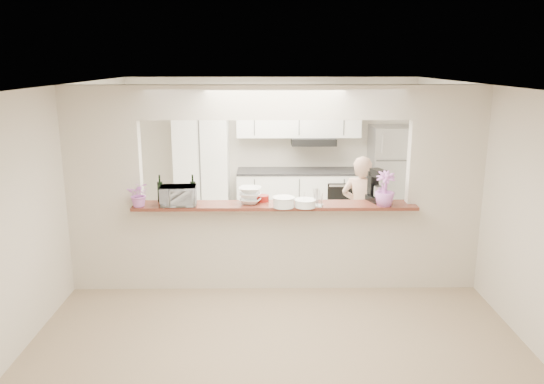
{
  "coord_description": "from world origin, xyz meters",
  "views": [
    {
      "loc": [
        -0.1,
        -6.22,
        2.77
      ],
      "look_at": [
        -0.03,
        0.3,
        1.15
      ],
      "focal_mm": 35.0,
      "sensor_mm": 36.0,
      "label": 1
    }
  ],
  "objects_px": {
    "refrigerator": "(392,176)",
    "person": "(361,211)",
    "stand_mixer": "(377,187)",
    "toaster_oven": "(178,196)"
  },
  "relations": [
    {
      "from": "refrigerator",
      "to": "toaster_oven",
      "type": "bearing_deg",
      "value": -139.33
    },
    {
      "from": "refrigerator",
      "to": "stand_mixer",
      "type": "bearing_deg",
      "value": -107.27
    },
    {
      "from": "refrigerator",
      "to": "person",
      "type": "xyz_separation_m",
      "value": [
        -0.85,
        -1.85,
        -0.09
      ]
    },
    {
      "from": "toaster_oven",
      "to": "stand_mixer",
      "type": "bearing_deg",
      "value": -0.62
    },
    {
      "from": "stand_mixer",
      "to": "person",
      "type": "height_order",
      "value": "person"
    },
    {
      "from": "refrigerator",
      "to": "person",
      "type": "bearing_deg",
      "value": -114.68
    },
    {
      "from": "toaster_oven",
      "to": "person",
      "type": "bearing_deg",
      "value": 16.44
    },
    {
      "from": "person",
      "to": "refrigerator",
      "type": "bearing_deg",
      "value": -90.3
    },
    {
      "from": "stand_mixer",
      "to": "refrigerator",
      "type": "bearing_deg",
      "value": 72.73
    },
    {
      "from": "refrigerator",
      "to": "stand_mixer",
      "type": "distance_m",
      "value": 2.74
    }
  ]
}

